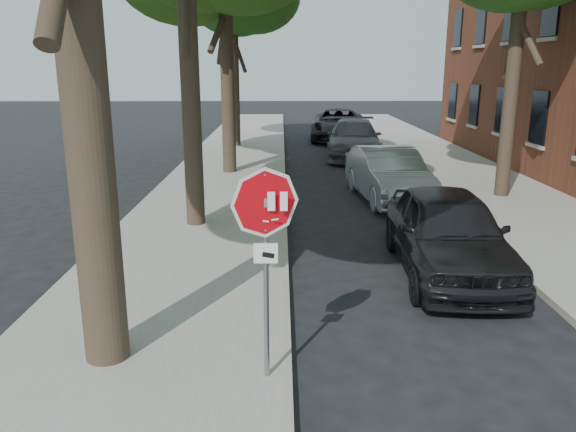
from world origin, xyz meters
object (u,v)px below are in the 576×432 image
(car_c, at_px, (354,139))
(car_a, at_px, (448,232))
(car_b, at_px, (389,175))
(car_d, at_px, (338,125))
(stop_sign, at_px, (266,234))

(car_c, bearing_deg, car_a, -84.12)
(car_b, xyz_separation_m, car_d, (-0.08, 14.08, 0.06))
(car_c, height_order, car_d, car_d)
(car_a, distance_m, car_d, 20.09)
(stop_sign, xyz_separation_m, car_c, (3.30, 17.96, -1.15))
(car_c, bearing_deg, car_d, 96.59)
(stop_sign, height_order, car_a, stop_sign)
(car_b, bearing_deg, stop_sign, -114.00)
(stop_sign, distance_m, car_c, 18.30)
(car_a, distance_m, car_c, 14.07)
(car_b, bearing_deg, car_a, -95.56)
(car_a, xyz_separation_m, car_d, (-0.08, 20.09, 0.02))
(car_b, height_order, car_d, car_d)
(stop_sign, distance_m, car_d, 24.22)
(car_b, distance_m, car_c, 8.06)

